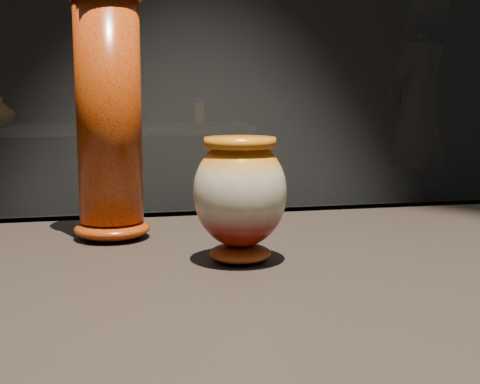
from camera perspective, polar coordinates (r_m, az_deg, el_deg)
The scene contains 7 objects.
main_vase at distance 0.88m, azimuth 0.00°, elevation -0.19°, with size 0.13×0.13×0.17m.
tall_vase at distance 1.02m, azimuth -11.10°, elevation 5.85°, with size 0.12×0.12×0.37m.
back_shelf at distance 4.36m, azimuth -12.45°, elevation 2.13°, with size 2.00×0.60×0.90m.
back_vase_left at distance 4.34m, azimuth -19.75°, elevation 6.47°, with size 0.17×0.17×0.18m, color #9B6B16.
back_vase_mid at distance 4.33m, azimuth -12.08°, elevation 6.69°, with size 0.16×0.16×0.16m, color #691009.
back_vase_right at distance 4.34m, azimuth -3.48°, elevation 6.68°, with size 0.07×0.07×0.14m, color #9B6B16.
visitor at distance 5.46m, azimuth 14.83°, elevation 6.40°, with size 0.67×0.44×1.85m, color black.
Camera 1 is at (-0.36, -0.78, 1.13)m, focal length 50.00 mm.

